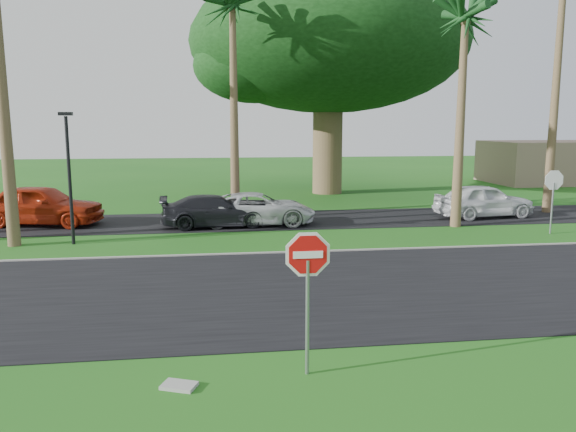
{
  "coord_description": "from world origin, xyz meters",
  "views": [
    {
      "loc": [
        -1.04,
        -11.94,
        4.24
      ],
      "look_at": [
        0.95,
        2.74,
        1.8
      ],
      "focal_mm": 35.0,
      "sensor_mm": 36.0,
      "label": 1
    }
  ],
  "objects_px": {
    "car_minivan": "(258,209)",
    "car_pickup": "(484,201)",
    "stop_sign_far": "(553,188)",
    "car_dark": "(216,211)",
    "car_red": "(41,205)",
    "stop_sign_near": "(308,273)"
  },
  "relations": [
    {
      "from": "car_minivan",
      "to": "car_pickup",
      "type": "relative_size",
      "value": 1.08
    },
    {
      "from": "stop_sign_far",
      "to": "car_pickup",
      "type": "xyz_separation_m",
      "value": [
        -0.78,
        3.98,
        -1.01
      ]
    },
    {
      "from": "stop_sign_far",
      "to": "car_dark",
      "type": "distance_m",
      "value": 13.36
    },
    {
      "from": "car_minivan",
      "to": "car_pickup",
      "type": "bearing_deg",
      "value": -84.29
    },
    {
      "from": "car_minivan",
      "to": "car_pickup",
      "type": "xyz_separation_m",
      "value": [
        10.38,
        0.51,
        0.09
      ]
    },
    {
      "from": "stop_sign_far",
      "to": "car_red",
      "type": "xyz_separation_m",
      "value": [
        -20.19,
        4.55,
        -0.92
      ]
    },
    {
      "from": "stop_sign_near",
      "to": "car_pickup",
      "type": "relative_size",
      "value": 0.58
    },
    {
      "from": "car_dark",
      "to": "stop_sign_near",
      "type": "bearing_deg",
      "value": -178.13
    },
    {
      "from": "car_red",
      "to": "car_minivan",
      "type": "height_order",
      "value": "car_red"
    },
    {
      "from": "stop_sign_near",
      "to": "car_dark",
      "type": "xyz_separation_m",
      "value": [
        -1.43,
        14.2,
        -1.12
      ]
    },
    {
      "from": "car_minivan",
      "to": "car_pickup",
      "type": "distance_m",
      "value": 10.4
    },
    {
      "from": "stop_sign_far",
      "to": "car_minivan",
      "type": "height_order",
      "value": "stop_sign_far"
    },
    {
      "from": "car_dark",
      "to": "car_minivan",
      "type": "height_order",
      "value": "car_minivan"
    },
    {
      "from": "car_red",
      "to": "car_pickup",
      "type": "bearing_deg",
      "value": -80.1
    },
    {
      "from": "stop_sign_near",
      "to": "car_dark",
      "type": "distance_m",
      "value": 14.31
    },
    {
      "from": "stop_sign_near",
      "to": "car_minivan",
      "type": "distance_m",
      "value": 14.51
    },
    {
      "from": "car_red",
      "to": "car_minivan",
      "type": "bearing_deg",
      "value": -85.26
    },
    {
      "from": "car_pickup",
      "to": "stop_sign_near",
      "type": "bearing_deg",
      "value": 137.55
    },
    {
      "from": "car_dark",
      "to": "car_red",
      "type": "bearing_deg",
      "value": 75.54
    },
    {
      "from": "stop_sign_far",
      "to": "car_red",
      "type": "bearing_deg",
      "value": -12.71
    },
    {
      "from": "stop_sign_far",
      "to": "car_pickup",
      "type": "bearing_deg",
      "value": -78.93
    },
    {
      "from": "stop_sign_near",
      "to": "stop_sign_far",
      "type": "height_order",
      "value": "same"
    }
  ]
}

